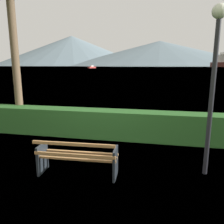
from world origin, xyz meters
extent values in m
plane|color=#4C6B33|center=(0.00, 0.00, 0.00)|extent=(1400.00, 1400.00, 0.00)
plane|color=slate|center=(0.00, 306.46, 0.00)|extent=(620.00, 620.00, 0.00)
cube|color=#A0703F|center=(0.01, -0.19, 0.45)|extent=(1.79, 0.15, 0.04)
cube|color=#A0703F|center=(0.00, 0.00, 0.45)|extent=(1.79, 0.15, 0.04)
cube|color=#A0703F|center=(-0.01, 0.19, 0.45)|extent=(1.79, 0.15, 0.04)
cube|color=#A0703F|center=(0.01, -0.27, 0.57)|extent=(1.79, 0.13, 0.06)
cube|color=#A0703F|center=(0.02, -0.31, 0.84)|extent=(1.79, 0.13, 0.06)
cube|color=#1E2328|center=(-0.85, -0.06, 0.34)|extent=(0.08, 0.51, 0.68)
cube|color=#1E2328|center=(0.85, 0.02, 0.34)|extent=(0.08, 0.51, 0.68)
cube|color=#285B23|center=(0.00, 2.75, 0.47)|extent=(13.56, 0.74, 0.95)
cylinder|color=brown|center=(-3.54, 3.12, 2.70)|extent=(0.28, 0.28, 5.40)
cylinder|color=black|center=(2.84, 0.62, 1.67)|extent=(0.10, 0.10, 3.35)
sphere|color=silver|center=(2.84, 0.62, 3.50)|extent=(0.30, 0.30, 0.30)
cube|color=#B2332D|center=(-47.57, 157.69, 0.57)|extent=(5.16, 6.07, 1.14)
cube|color=silver|center=(-47.57, 157.69, 1.60)|extent=(2.44, 2.60, 0.92)
cone|color=slate|center=(-233.35, 585.74, 39.43)|extent=(402.24, 402.24, 78.86)
cone|color=slate|center=(0.00, 542.55, 28.36)|extent=(438.06, 438.06, 56.72)
camera|label=1|loc=(1.72, -4.45, 2.45)|focal=35.76mm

